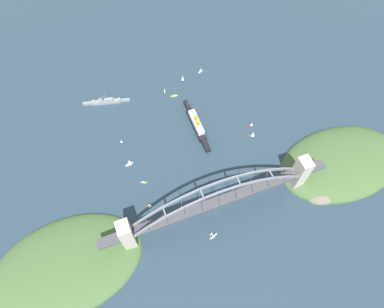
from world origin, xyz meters
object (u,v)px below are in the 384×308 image
at_px(small_boat_7, 253,134).
at_px(small_boat_9, 220,183).
at_px(small_boat_2, 121,141).
at_px(small_boat_10, 149,205).
at_px(harbor_arch_bridge, 218,202).
at_px(small_boat_5, 252,124).
at_px(naval_cruiser, 106,101).
at_px(small_boat_6, 130,162).
at_px(ocean_liner, 196,124).
at_px(seaplane_taxiing_near_bridge, 213,236).
at_px(small_boat_1, 174,96).
at_px(small_boat_8, 201,70).
at_px(small_boat_4, 183,78).
at_px(small_boat_0, 144,182).
at_px(small_boat_3, 165,91).

xyz_separation_m(small_boat_7, small_boat_9, (-66.97, -48.14, -4.08)).
bearing_deg(small_boat_2, small_boat_10, -85.39).
bearing_deg(harbor_arch_bridge, small_boat_5, 46.26).
bearing_deg(naval_cruiser, small_boat_7, -36.63).
bearing_deg(small_boat_6, ocean_liner, 13.77).
distance_m(naval_cruiser, small_boat_5, 204.73).
height_order(seaplane_taxiing_near_bridge, small_boat_2, small_boat_2).
relative_size(small_boat_2, small_boat_10, 0.73).
distance_m(small_boat_1, small_boat_8, 61.77).
bearing_deg(seaplane_taxiing_near_bridge, naval_cruiser, 106.04).
bearing_deg(small_boat_4, ocean_liner, -97.77).
bearing_deg(small_boat_6, small_boat_0, -74.83).
bearing_deg(small_boat_6, small_boat_2, 92.67).
xyz_separation_m(small_boat_1, small_boat_2, (-90.23, -50.18, 2.29)).
distance_m(small_boat_4, small_boat_9, 175.08).
bearing_deg(naval_cruiser, small_boat_9, -59.82).
distance_m(small_boat_2, small_boat_3, 102.23).
distance_m(small_boat_5, small_boat_6, 168.62).
relative_size(small_boat_5, small_boat_9, 0.78).
xyz_separation_m(small_boat_0, small_boat_5, (160.15, 30.40, 2.66)).
height_order(ocean_liner, small_boat_1, ocean_liner).
bearing_deg(small_boat_4, small_boat_2, -146.39).
xyz_separation_m(seaplane_taxiing_near_bridge, small_boat_4, (49.06, 232.44, 2.56)).
height_order(harbor_arch_bridge, small_boat_7, harbor_arch_bridge).
relative_size(ocean_liner, small_boat_2, 13.47).
bearing_deg(small_boat_4, small_boat_6, -135.20).
bearing_deg(small_boat_10, naval_cruiser, 93.75).
relative_size(seaplane_taxiing_near_bridge, small_boat_1, 0.90).
relative_size(ocean_liner, small_boat_10, 9.88).
bearing_deg(seaplane_taxiing_near_bridge, small_boat_9, 59.64).
height_order(harbor_arch_bridge, small_boat_2, harbor_arch_bridge).
height_order(small_boat_5, small_boat_10, small_boat_10).
distance_m(naval_cruiser, small_boat_7, 208.50).
relative_size(harbor_arch_bridge, small_boat_3, 32.89).
xyz_separation_m(small_boat_4, small_boat_5, (58.15, -110.47, -1.32)).
bearing_deg(small_boat_10, small_boat_9, -0.85).
relative_size(small_boat_2, small_boat_7, 0.62).
bearing_deg(small_boat_0, small_boat_5, 10.75).
distance_m(small_boat_0, small_boat_6, 32.63).
relative_size(small_boat_1, small_boat_6, 0.98).
distance_m(small_boat_0, small_boat_2, 67.17).
relative_size(small_boat_0, small_boat_10, 0.91).
bearing_deg(ocean_liner, naval_cruiser, 141.12).
bearing_deg(seaplane_taxiing_near_bridge, small_boat_4, 78.08).
distance_m(seaplane_taxiing_near_bridge, small_boat_3, 222.01).
xyz_separation_m(naval_cruiser, small_boat_1, (93.52, -22.48, -2.57)).
height_order(small_boat_4, small_boat_6, small_boat_6).
bearing_deg(small_boat_10, small_boat_2, 94.61).
bearing_deg(small_boat_8, small_boat_7, -81.23).
relative_size(small_boat_5, small_boat_6, 0.66).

